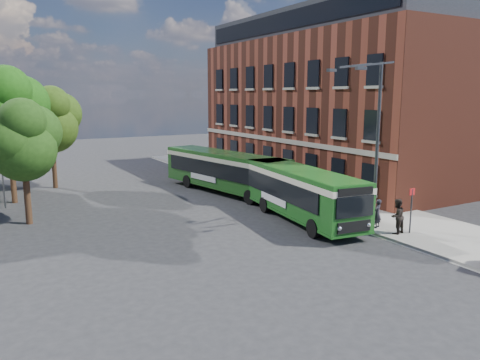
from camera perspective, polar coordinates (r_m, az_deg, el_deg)
ground at (r=25.66m, az=4.42°, el=-6.18°), size 120.00×120.00×0.00m
pavement at (r=35.91m, az=6.58°, el=-1.30°), size 6.00×48.00×0.15m
kerb_line at (r=34.24m, az=2.44°, el=-1.93°), size 0.12×48.00×0.01m
brick_office at (r=42.66m, az=11.28°, el=9.73°), size 12.10×26.00×14.20m
street_lamp at (r=26.28m, az=15.86°, el=4.51°), size 2.96×2.38×9.00m
bus_stop_sign at (r=25.90m, az=20.15°, el=-3.18°), size 0.35×0.08×2.52m
bus_front at (r=27.59m, az=7.42°, el=-1.14°), size 3.80×10.76×3.02m
bus_rear at (r=35.20m, az=-1.90°, el=1.44°), size 4.65×12.56×3.02m
pedestrian_a at (r=26.51m, az=16.39°, el=-3.93°), size 0.68×0.57×1.58m
pedestrian_b at (r=25.63m, az=18.58°, el=-4.22°), size 1.00×0.83×1.86m
tree_left at (r=28.65m, az=-24.86°, el=4.50°), size 4.23×4.02×7.14m
tree_mid at (r=34.78m, az=-26.42°, el=7.54°), size 5.43×5.16×9.17m
tree_right at (r=39.27m, az=-21.97°, el=6.88°), size 4.73×4.49×7.98m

